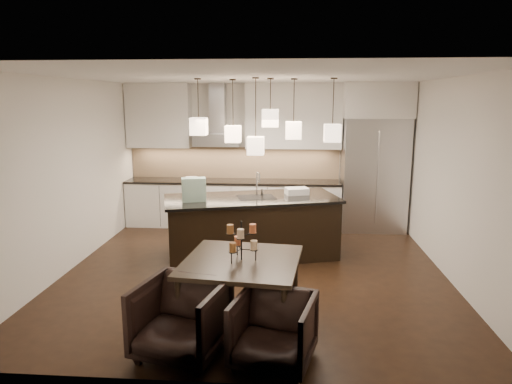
# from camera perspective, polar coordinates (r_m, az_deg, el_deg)

# --- Properties ---
(floor) EXTENTS (5.50, 5.50, 0.02)m
(floor) POSITION_cam_1_polar(r_m,az_deg,el_deg) (6.87, -0.13, -9.86)
(floor) COLOR black
(floor) RESTS_ON ground
(ceiling) EXTENTS (5.50, 5.50, 0.02)m
(ceiling) POSITION_cam_1_polar(r_m,az_deg,el_deg) (6.40, -0.14, 14.35)
(ceiling) COLOR white
(ceiling) RESTS_ON wall_back
(wall_back) EXTENTS (5.50, 0.02, 2.80)m
(wall_back) POSITION_cam_1_polar(r_m,az_deg,el_deg) (9.22, 1.19, 4.70)
(wall_back) COLOR silver
(wall_back) RESTS_ON ground
(wall_front) EXTENTS (5.50, 0.02, 2.80)m
(wall_front) POSITION_cam_1_polar(r_m,az_deg,el_deg) (3.81, -3.32, -5.19)
(wall_front) COLOR silver
(wall_front) RESTS_ON ground
(wall_left) EXTENTS (0.02, 5.50, 2.80)m
(wall_left) POSITION_cam_1_polar(r_m,az_deg,el_deg) (7.24, -22.48, 1.95)
(wall_left) COLOR silver
(wall_left) RESTS_ON ground
(wall_right) EXTENTS (0.02, 5.50, 2.80)m
(wall_right) POSITION_cam_1_polar(r_m,az_deg,el_deg) (6.86, 23.54, 1.37)
(wall_right) COLOR silver
(wall_right) RESTS_ON ground
(refrigerator) EXTENTS (1.20, 0.72, 2.15)m
(refrigerator) POSITION_cam_1_polar(r_m,az_deg,el_deg) (9.02, 14.50, 2.10)
(refrigerator) COLOR #B7B7BA
(refrigerator) RESTS_ON floor
(fridge_panel) EXTENTS (1.26, 0.72, 0.65)m
(fridge_panel) POSITION_cam_1_polar(r_m,az_deg,el_deg) (8.90, 14.96, 11.02)
(fridge_panel) COLOR silver
(fridge_panel) RESTS_ON refrigerator
(lower_cabinets) EXTENTS (4.21, 0.62, 0.88)m
(lower_cabinets) POSITION_cam_1_polar(r_m,az_deg,el_deg) (9.11, -2.88, -1.52)
(lower_cabinets) COLOR silver
(lower_cabinets) RESTS_ON floor
(countertop) EXTENTS (4.21, 0.66, 0.04)m
(countertop) POSITION_cam_1_polar(r_m,az_deg,el_deg) (9.02, -2.91, 1.33)
(countertop) COLOR black
(countertop) RESTS_ON lower_cabinets
(backsplash) EXTENTS (4.21, 0.02, 0.63)m
(backsplash) POSITION_cam_1_polar(r_m,az_deg,el_deg) (9.26, -2.70, 3.69)
(backsplash) COLOR tan
(backsplash) RESTS_ON countertop
(upper_cab_left) EXTENTS (1.25, 0.35, 1.25)m
(upper_cab_left) POSITION_cam_1_polar(r_m,az_deg,el_deg) (9.32, -12.05, 9.31)
(upper_cab_left) COLOR silver
(upper_cab_left) RESTS_ON wall_back
(upper_cab_right) EXTENTS (1.85, 0.35, 1.25)m
(upper_cab_right) POSITION_cam_1_polar(r_m,az_deg,el_deg) (8.95, 4.72, 9.44)
(upper_cab_right) COLOR silver
(upper_cab_right) RESTS_ON wall_back
(hood_canopy) EXTENTS (0.90, 0.52, 0.24)m
(hood_canopy) POSITION_cam_1_polar(r_m,az_deg,el_deg) (9.00, -4.83, 6.55)
(hood_canopy) COLOR #B7B7BA
(hood_canopy) RESTS_ON wall_back
(hood_chimney) EXTENTS (0.30, 0.28, 0.96)m
(hood_chimney) POSITION_cam_1_polar(r_m,az_deg,el_deg) (9.08, -4.79, 10.38)
(hood_chimney) COLOR #B7B7BA
(hood_chimney) RESTS_ON hood_canopy
(fruit_bowl) EXTENTS (0.30, 0.30, 0.06)m
(fruit_bowl) POSITION_cam_1_polar(r_m,az_deg,el_deg) (9.10, -8.07, 1.65)
(fruit_bowl) COLOR silver
(fruit_bowl) RESTS_ON countertop
(island_body) EXTENTS (2.82, 1.73, 0.93)m
(island_body) POSITION_cam_1_polar(r_m,az_deg,el_deg) (7.34, -0.54, -4.53)
(island_body) COLOR black
(island_body) RESTS_ON floor
(island_top) EXTENTS (2.93, 1.84, 0.04)m
(island_top) POSITION_cam_1_polar(r_m,az_deg,el_deg) (7.23, -0.55, -0.83)
(island_top) COLOR black
(island_top) RESTS_ON island_body
(faucet) EXTENTS (0.17, 0.27, 0.40)m
(faucet) POSITION_cam_1_polar(r_m,az_deg,el_deg) (7.30, 0.10, 1.08)
(faucet) COLOR silver
(faucet) RESTS_ON island_top
(tote_bag) EXTENTS (0.40, 0.28, 0.36)m
(tote_bag) POSITION_cam_1_polar(r_m,az_deg,el_deg) (6.98, -7.78, 0.31)
(tote_bag) COLOR #256036
(tote_bag) RESTS_ON island_top
(food_container) EXTENTS (0.41, 0.34, 0.11)m
(food_container) POSITION_cam_1_polar(r_m,az_deg,el_deg) (7.47, 5.12, 0.11)
(food_container) COLOR silver
(food_container) RESTS_ON island_top
(dining_table) EXTENTS (1.38, 1.38, 0.75)m
(dining_table) POSITION_cam_1_polar(r_m,az_deg,el_deg) (5.25, -1.79, -12.30)
(dining_table) COLOR black
(dining_table) RESTS_ON floor
(candelabra) EXTENTS (0.40, 0.40, 0.44)m
(candelabra) POSITION_cam_1_polar(r_m,az_deg,el_deg) (5.04, -1.83, -6.09)
(candelabra) COLOR black
(candelabra) RESTS_ON dining_table
(candle_a) EXTENTS (0.08, 0.08, 0.10)m
(candle_a) POSITION_cam_1_polar(r_m,az_deg,el_deg) (5.02, -0.26, -6.64)
(candle_a) COLOR #DEB88E
(candle_a) RESTS_ON candelabra
(candle_b) EXTENTS (0.08, 0.08, 0.10)m
(candle_b) POSITION_cam_1_polar(r_m,az_deg,el_deg) (5.18, -2.31, -6.09)
(candle_b) COLOR #D1663A
(candle_b) RESTS_ON candelabra
(candle_c) EXTENTS (0.08, 0.08, 0.10)m
(candle_c) POSITION_cam_1_polar(r_m,az_deg,el_deg) (4.95, -2.93, -6.91)
(candle_c) COLOR brown
(candle_c) RESTS_ON candelabra
(candle_d) EXTENTS (0.08, 0.08, 0.10)m
(candle_d) POSITION_cam_1_polar(r_m,az_deg,el_deg) (5.07, -0.40, -4.58)
(candle_d) COLOR #D1663A
(candle_d) RESTS_ON candelabra
(candle_e) EXTENTS (0.08, 0.08, 0.10)m
(candle_e) POSITION_cam_1_polar(r_m,az_deg,el_deg) (5.05, -3.24, -4.65)
(candle_e) COLOR brown
(candle_e) RESTS_ON candelabra
(candle_f) EXTENTS (0.08, 0.08, 0.10)m
(candle_f) POSITION_cam_1_polar(r_m,az_deg,el_deg) (4.88, -1.94, -5.23)
(candle_f) COLOR #DEB88E
(candle_f) RESTS_ON candelabra
(armchair_left) EXTENTS (0.99, 1.00, 0.76)m
(armchair_left) POSITION_cam_1_polar(r_m,az_deg,el_deg) (4.71, -9.32, -15.35)
(armchair_left) COLOR black
(armchair_left) RESTS_ON floor
(armchair_right) EXTENTS (0.89, 0.90, 0.68)m
(armchair_right) POSITION_cam_1_polar(r_m,az_deg,el_deg) (4.52, 2.20, -16.92)
(armchair_right) COLOR black
(armchair_right) RESTS_ON floor
(pendant_a) EXTENTS (0.24, 0.24, 0.26)m
(pendant_a) POSITION_cam_1_polar(r_m,az_deg,el_deg) (7.01, -7.16, 8.14)
(pendant_a) COLOR beige
(pendant_a) RESTS_ON ceiling
(pendant_b) EXTENTS (0.24, 0.24, 0.26)m
(pendant_b) POSITION_cam_1_polar(r_m,az_deg,el_deg) (7.25, -2.87, 7.26)
(pendant_b) COLOR beige
(pendant_b) RESTS_ON ceiling
(pendant_c) EXTENTS (0.24, 0.24, 0.26)m
(pendant_c) POSITION_cam_1_polar(r_m,az_deg,el_deg) (6.86, 1.80, 9.22)
(pendant_c) COLOR beige
(pendant_c) RESTS_ON ceiling
(pendant_d) EXTENTS (0.24, 0.24, 0.26)m
(pendant_d) POSITION_cam_1_polar(r_m,az_deg,el_deg) (7.01, 4.71, 7.68)
(pendant_d) COLOR beige
(pendant_d) RESTS_ON ceiling
(pendant_e) EXTENTS (0.24, 0.24, 0.26)m
(pendant_e) POSITION_cam_1_polar(r_m,az_deg,el_deg) (6.88, 9.51, 7.28)
(pendant_e) COLOR beige
(pendant_e) RESTS_ON ceiling
(pendant_f) EXTENTS (0.24, 0.24, 0.26)m
(pendant_f) POSITION_cam_1_polar(r_m,az_deg,el_deg) (6.69, -0.04, 5.81)
(pendant_f) COLOR beige
(pendant_f) RESTS_ON ceiling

